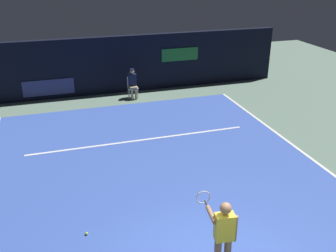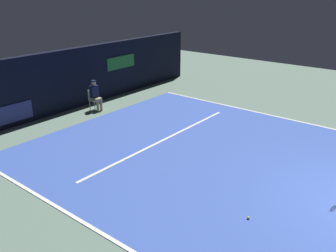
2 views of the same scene
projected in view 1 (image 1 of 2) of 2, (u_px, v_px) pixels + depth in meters
ground_plane at (155, 168)px, 11.67m from camera, size 31.25×31.25×0.00m
court_surface at (155, 168)px, 11.67m from camera, size 9.76×11.23×0.01m
line_sideline_left at (294, 146)px, 12.98m from camera, size 0.10×11.23×0.01m
line_service at (140, 140)px, 13.39m from camera, size 7.61×0.10×0.01m
back_wall at (111, 65)px, 17.67m from camera, size 16.28×0.33×2.60m
tennis_player at (223, 235)px, 7.35m from camera, size 0.52×0.98×1.73m
line_judge_on_chair at (133, 83)px, 17.18m from camera, size 0.45×0.54×1.32m
tennis_ball at (87, 234)px, 8.83m from camera, size 0.07×0.07×0.07m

